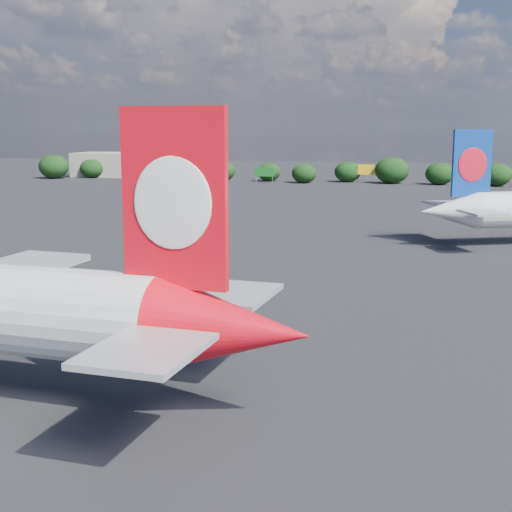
# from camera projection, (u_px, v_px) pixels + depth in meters

# --- Properties ---
(ground) EXTENTS (500.00, 500.00, 0.00)m
(ground) POSITION_uv_depth(u_px,v_px,m) (219.00, 248.00, 99.82)
(ground) COLOR black
(ground) RESTS_ON ground
(terminal_building) EXTENTS (42.00, 16.00, 8.00)m
(terminal_building) POSITION_uv_depth(u_px,v_px,m) (138.00, 165.00, 239.77)
(terminal_building) COLOR gray
(terminal_building) RESTS_ON ground
(highway_sign) EXTENTS (6.00, 0.30, 4.50)m
(highway_sign) POSITION_uv_depth(u_px,v_px,m) (264.00, 172.00, 214.50)
(highway_sign) COLOR #13611C
(highway_sign) RESTS_ON ground
(billboard_yellow) EXTENTS (5.00, 0.30, 5.50)m
(billboard_yellow) POSITION_uv_depth(u_px,v_px,m) (366.00, 170.00, 213.70)
(billboard_yellow) COLOR yellow
(billboard_yellow) RESTS_ON ground
(horizon_treeline) EXTENTS (201.81, 14.37, 9.03)m
(horizon_treeline) POSITION_uv_depth(u_px,v_px,m) (385.00, 171.00, 211.49)
(horizon_treeline) COLOR black
(horizon_treeline) RESTS_ON ground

